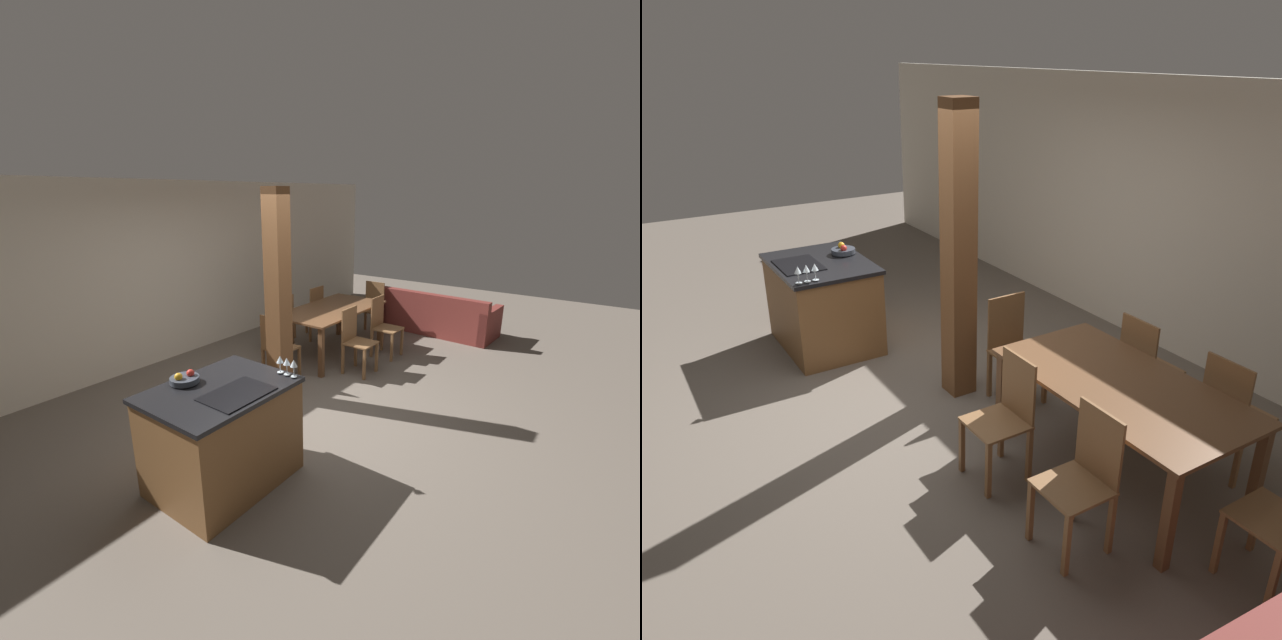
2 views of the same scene
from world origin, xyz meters
TOP-DOWN VIEW (x-y plane):
  - ground_plane at (0.00, 0.00)m, footprint 16.00×16.00m
  - wall_back at (0.00, 2.80)m, footprint 11.20×0.08m
  - kitchen_island at (-1.46, -0.24)m, footprint 1.21×0.92m
  - fruit_bowl at (-1.58, 0.07)m, footprint 0.25×0.25m
  - wine_glass_near at (-0.93, -0.62)m, footprint 0.07×0.07m
  - wine_glass_middle at (-0.93, -0.54)m, footprint 0.07×0.07m
  - wine_glass_far at (-0.93, -0.46)m, footprint 0.07×0.07m
  - dining_table at (1.76, 0.82)m, footprint 1.85×0.97m
  - dining_chair_near_left at (1.34, 0.10)m, footprint 0.40×0.40m
  - dining_chair_near_right at (2.18, 0.10)m, footprint 0.40×0.40m
  - dining_chair_far_left at (1.34, 1.53)m, footprint 0.40×0.40m
  - dining_chair_far_right at (2.18, 1.53)m, footprint 0.40×0.40m
  - dining_chair_head_end at (0.46, 0.82)m, footprint 0.40×0.40m
  - timber_post at (0.11, 0.47)m, footprint 0.24×0.24m

SIDE VIEW (x-z plane):
  - ground_plane at x=0.00m, z-range 0.00..0.00m
  - kitchen_island at x=-1.46m, z-range 0.00..0.94m
  - dining_chair_near_left at x=1.34m, z-range 0.02..0.97m
  - dining_chair_near_right at x=2.18m, z-range 0.02..0.97m
  - dining_chair_far_left at x=1.34m, z-range 0.02..0.97m
  - dining_chair_far_right at x=2.18m, z-range 0.02..0.97m
  - dining_chair_head_end at x=0.46m, z-range 0.02..0.97m
  - dining_table at x=1.76m, z-range 0.29..1.05m
  - fruit_bowl at x=-1.58m, z-range 0.92..1.02m
  - wine_glass_near at x=-0.93m, z-range 0.98..1.14m
  - wine_glass_middle at x=-0.93m, z-range 0.98..1.14m
  - wine_glass_far at x=-0.93m, z-range 0.98..1.14m
  - timber_post at x=0.11m, z-range 0.00..2.59m
  - wall_back at x=0.00m, z-range 0.00..2.70m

